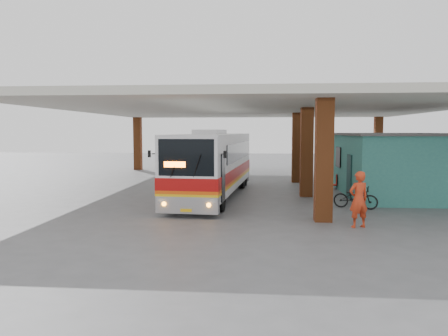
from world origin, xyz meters
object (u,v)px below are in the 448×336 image
object	(u,v)px
coach_bus	(214,164)
motorcycle	(356,197)
pedestrian	(359,199)
red_chair	(335,182)

from	to	relation	value
coach_bus	motorcycle	world-z (taller)	coach_bus
pedestrian	red_chair	size ratio (longest dim) A/B	2.32
motorcycle	pedestrian	bearing A→B (deg)	-169.83
coach_bus	motorcycle	distance (m)	6.91
motorcycle	red_chair	bearing A→B (deg)	19.10
motorcycle	red_chair	size ratio (longest dim) A/B	2.21
motorcycle	red_chair	xyz separation A→B (m)	(0.16, 6.17, -0.10)
pedestrian	red_chair	distance (m)	9.87
motorcycle	red_chair	distance (m)	6.17
red_chair	motorcycle	bearing A→B (deg)	-82.44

